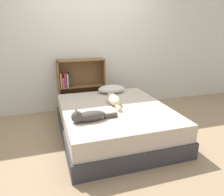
{
  "coord_description": "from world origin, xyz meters",
  "views": [
    {
      "loc": [
        -0.97,
        -2.9,
        1.6
      ],
      "look_at": [
        0.0,
        0.14,
        0.57
      ],
      "focal_mm": 35.0,
      "sensor_mm": 36.0,
      "label": 1
    }
  ],
  "objects_px": {
    "bed": "(115,122)",
    "cat_dark": "(88,116)",
    "pillow": "(112,89)",
    "bookshelf": "(79,85)",
    "cat_light": "(113,99)"
  },
  "relations": [
    {
      "from": "bed",
      "to": "cat_light",
      "type": "height_order",
      "value": "cat_light"
    },
    {
      "from": "cat_light",
      "to": "cat_dark",
      "type": "height_order",
      "value": "cat_dark"
    },
    {
      "from": "cat_light",
      "to": "pillow",
      "type": "bearing_deg",
      "value": -11.64
    },
    {
      "from": "bed",
      "to": "cat_light",
      "type": "distance_m",
      "value": 0.34
    },
    {
      "from": "bed",
      "to": "pillow",
      "type": "bearing_deg",
      "value": 76.03
    },
    {
      "from": "bed",
      "to": "cat_dark",
      "type": "relative_size",
      "value": 3.1
    },
    {
      "from": "cat_dark",
      "to": "bookshelf",
      "type": "relative_size",
      "value": 0.59
    },
    {
      "from": "cat_light",
      "to": "bed",
      "type": "bearing_deg",
      "value": 172.98
    },
    {
      "from": "bed",
      "to": "cat_dark",
      "type": "xyz_separation_m",
      "value": [
        -0.48,
        -0.37,
        0.3
      ]
    },
    {
      "from": "cat_light",
      "to": "bookshelf",
      "type": "relative_size",
      "value": 0.56
    },
    {
      "from": "pillow",
      "to": "cat_dark",
      "type": "distance_m",
      "value": 1.3
    },
    {
      "from": "cat_light",
      "to": "bookshelf",
      "type": "distance_m",
      "value": 1.16
    },
    {
      "from": "cat_dark",
      "to": "cat_light",
      "type": "bearing_deg",
      "value": -137.03
    },
    {
      "from": "bed",
      "to": "bookshelf",
      "type": "xyz_separation_m",
      "value": [
        -0.31,
        1.26,
        0.3
      ]
    },
    {
      "from": "bed",
      "to": "bookshelf",
      "type": "distance_m",
      "value": 1.33
    }
  ]
}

